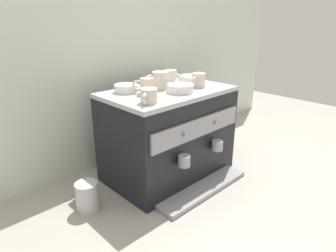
{
  "coord_description": "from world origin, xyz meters",
  "views": [
    {
      "loc": [
        -0.98,
        -1.02,
        0.8
      ],
      "look_at": [
        0.0,
        0.0,
        0.27
      ],
      "focal_mm": 31.6,
      "sensor_mm": 36.0,
      "label": 1
    }
  ],
  "objects_px": {
    "ceramic_cup_4": "(148,96)",
    "milk_pitcher": "(87,196)",
    "ceramic_bowl_2": "(126,88)",
    "ceramic_bowl_1": "(180,88)",
    "ceramic_cup_2": "(198,80)",
    "ceramic_cup_3": "(159,80)",
    "espresso_machine": "(169,134)",
    "ceramic_bowl_0": "(190,79)",
    "ceramic_cup_1": "(145,86)",
    "coffee_grinder": "(222,119)",
    "ceramic_cup_0": "(171,77)"
  },
  "relations": [
    {
      "from": "ceramic_cup_4",
      "to": "milk_pitcher",
      "type": "xyz_separation_m",
      "value": [
        -0.26,
        0.12,
        -0.43
      ]
    },
    {
      "from": "ceramic_cup_4",
      "to": "ceramic_bowl_2",
      "type": "height_order",
      "value": "ceramic_cup_4"
    },
    {
      "from": "milk_pitcher",
      "to": "ceramic_bowl_2",
      "type": "bearing_deg",
      "value": 17.24
    },
    {
      "from": "ceramic_bowl_1",
      "to": "milk_pitcher",
      "type": "distance_m",
      "value": 0.64
    },
    {
      "from": "ceramic_bowl_2",
      "to": "ceramic_bowl_1",
      "type": "bearing_deg",
      "value": -44.59
    },
    {
      "from": "ceramic_cup_2",
      "to": "ceramic_cup_3",
      "type": "relative_size",
      "value": 0.84
    },
    {
      "from": "espresso_machine",
      "to": "ceramic_bowl_0",
      "type": "bearing_deg",
      "value": 14.02
    },
    {
      "from": "ceramic_cup_1",
      "to": "ceramic_cup_3",
      "type": "bearing_deg",
      "value": 17.1
    },
    {
      "from": "ceramic_cup_1",
      "to": "ceramic_bowl_0",
      "type": "xyz_separation_m",
      "value": [
        0.36,
        0.04,
        -0.02
      ]
    },
    {
      "from": "espresso_machine",
      "to": "ceramic_bowl_0",
      "type": "height_order",
      "value": "ceramic_bowl_0"
    },
    {
      "from": "espresso_machine",
      "to": "ceramic_cup_3",
      "type": "bearing_deg",
      "value": 105.7
    },
    {
      "from": "coffee_grinder",
      "to": "milk_pitcher",
      "type": "xyz_separation_m",
      "value": [
        -0.99,
        -0.02,
        -0.11
      ]
    },
    {
      "from": "ceramic_bowl_2",
      "to": "coffee_grinder",
      "type": "bearing_deg",
      "value": -6.11
    },
    {
      "from": "ceramic_cup_0",
      "to": "espresso_machine",
      "type": "bearing_deg",
      "value": -139.36
    },
    {
      "from": "ceramic_cup_4",
      "to": "coffee_grinder",
      "type": "relative_size",
      "value": 0.26
    },
    {
      "from": "ceramic_cup_1",
      "to": "ceramic_bowl_2",
      "type": "bearing_deg",
      "value": 112.0
    },
    {
      "from": "ceramic_cup_1",
      "to": "ceramic_cup_0",
      "type": "bearing_deg",
      "value": 17.97
    },
    {
      "from": "ceramic_cup_3",
      "to": "coffee_grinder",
      "type": "xyz_separation_m",
      "value": [
        0.53,
        -0.02,
        -0.32
      ]
    },
    {
      "from": "ceramic_cup_0",
      "to": "ceramic_bowl_1",
      "type": "xyz_separation_m",
      "value": [
        -0.1,
        -0.16,
        -0.02
      ]
    },
    {
      "from": "ceramic_bowl_2",
      "to": "milk_pitcher",
      "type": "height_order",
      "value": "ceramic_bowl_2"
    },
    {
      "from": "ceramic_bowl_0",
      "to": "ceramic_cup_3",
      "type": "bearing_deg",
      "value": -178.9
    },
    {
      "from": "ceramic_cup_0",
      "to": "ceramic_cup_4",
      "type": "height_order",
      "value": "ceramic_cup_0"
    },
    {
      "from": "ceramic_cup_3",
      "to": "ceramic_bowl_0",
      "type": "xyz_separation_m",
      "value": [
        0.23,
        0.0,
        -0.03
      ]
    },
    {
      "from": "ceramic_cup_1",
      "to": "ceramic_cup_2",
      "type": "distance_m",
      "value": 0.3
    },
    {
      "from": "ceramic_cup_3",
      "to": "milk_pitcher",
      "type": "relative_size",
      "value": 0.96
    },
    {
      "from": "ceramic_bowl_2",
      "to": "ceramic_cup_3",
      "type": "bearing_deg",
      "value": -20.03
    },
    {
      "from": "ceramic_cup_3",
      "to": "ceramic_bowl_2",
      "type": "relative_size",
      "value": 1.12
    },
    {
      "from": "ceramic_cup_1",
      "to": "ceramic_cup_2",
      "type": "height_order",
      "value": "ceramic_cup_1"
    },
    {
      "from": "ceramic_bowl_2",
      "to": "coffee_grinder",
      "type": "relative_size",
      "value": 0.29
    },
    {
      "from": "ceramic_cup_0",
      "to": "coffee_grinder",
      "type": "height_order",
      "value": "ceramic_cup_0"
    },
    {
      "from": "ceramic_cup_1",
      "to": "ceramic_cup_2",
      "type": "relative_size",
      "value": 0.92
    },
    {
      "from": "ceramic_cup_1",
      "to": "ceramic_bowl_1",
      "type": "height_order",
      "value": "ceramic_cup_1"
    },
    {
      "from": "ceramic_cup_0",
      "to": "ceramic_cup_4",
      "type": "bearing_deg",
      "value": -148.56
    },
    {
      "from": "ceramic_cup_3",
      "to": "milk_pitcher",
      "type": "xyz_separation_m",
      "value": [
        -0.46,
        -0.04,
        -0.44
      ]
    },
    {
      "from": "ceramic_bowl_1",
      "to": "ceramic_bowl_2",
      "type": "bearing_deg",
      "value": 135.41
    },
    {
      "from": "ceramic_cup_2",
      "to": "ceramic_bowl_2",
      "type": "height_order",
      "value": "ceramic_cup_2"
    },
    {
      "from": "espresso_machine",
      "to": "ceramic_cup_3",
      "type": "xyz_separation_m",
      "value": [
        -0.01,
        0.05,
        0.27
      ]
    },
    {
      "from": "ceramic_cup_2",
      "to": "coffee_grinder",
      "type": "xyz_separation_m",
      "value": [
        0.36,
        0.09,
        -0.32
      ]
    },
    {
      "from": "ceramic_bowl_1",
      "to": "ceramic_cup_1",
      "type": "bearing_deg",
      "value": 149.76
    },
    {
      "from": "ceramic_cup_0",
      "to": "ceramic_bowl_2",
      "type": "height_order",
      "value": "ceramic_cup_0"
    },
    {
      "from": "ceramic_cup_0",
      "to": "ceramic_cup_3",
      "type": "height_order",
      "value": "ceramic_cup_3"
    },
    {
      "from": "ceramic_cup_3",
      "to": "coffee_grinder",
      "type": "distance_m",
      "value": 0.62
    },
    {
      "from": "ceramic_cup_0",
      "to": "milk_pitcher",
      "type": "xyz_separation_m",
      "value": [
        -0.58,
        -0.08,
        -0.43
      ]
    },
    {
      "from": "ceramic_cup_4",
      "to": "milk_pitcher",
      "type": "relative_size",
      "value": 0.76
    },
    {
      "from": "ceramic_cup_3",
      "to": "ceramic_cup_0",
      "type": "bearing_deg",
      "value": 18.83
    },
    {
      "from": "ceramic_cup_0",
      "to": "ceramic_cup_1",
      "type": "distance_m",
      "value": 0.25
    },
    {
      "from": "ceramic_cup_2",
      "to": "milk_pitcher",
      "type": "relative_size",
      "value": 0.81
    },
    {
      "from": "ceramic_cup_2",
      "to": "ceramic_bowl_2",
      "type": "xyz_separation_m",
      "value": [
        -0.33,
        0.17,
        -0.02
      ]
    },
    {
      "from": "ceramic_cup_3",
      "to": "ceramic_bowl_1",
      "type": "xyz_separation_m",
      "value": [
        0.02,
        -0.12,
        -0.02
      ]
    },
    {
      "from": "ceramic_cup_0",
      "to": "ceramic_bowl_0",
      "type": "distance_m",
      "value": 0.12
    }
  ]
}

